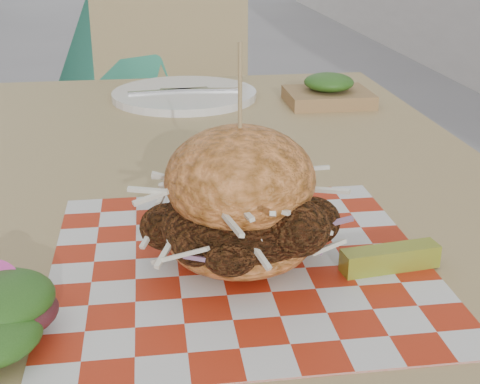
{
  "coord_description": "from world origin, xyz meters",
  "views": [
    {
      "loc": [
        -0.19,
        -0.77,
        1.06
      ],
      "look_at": [
        -0.11,
        -0.2,
        0.82
      ],
      "focal_mm": 50.0,
      "sensor_mm": 36.0,
      "label": 1
    }
  ],
  "objects_px": {
    "patio_table": "(206,230)",
    "sandwich": "(240,206)",
    "patio_chair": "(181,125)",
    "diner": "(138,10)"
  },
  "relations": [
    {
      "from": "patio_table",
      "to": "sandwich",
      "type": "bearing_deg",
      "value": -87.16
    },
    {
      "from": "patio_table",
      "to": "patio_chair",
      "type": "xyz_separation_m",
      "value": [
        0.01,
        0.92,
        -0.12
      ]
    },
    {
      "from": "patio_chair",
      "to": "patio_table",
      "type": "bearing_deg",
      "value": -82.22
    },
    {
      "from": "diner",
      "to": "sandwich",
      "type": "bearing_deg",
      "value": 77.47
    },
    {
      "from": "patio_chair",
      "to": "sandwich",
      "type": "xyz_separation_m",
      "value": [
        -0.0,
        -1.17,
        0.26
      ]
    },
    {
      "from": "patio_table",
      "to": "patio_chair",
      "type": "height_order",
      "value": "patio_chair"
    },
    {
      "from": "diner",
      "to": "patio_table",
      "type": "height_order",
      "value": "diner"
    },
    {
      "from": "patio_table",
      "to": "sandwich",
      "type": "relative_size",
      "value": 5.69
    },
    {
      "from": "diner",
      "to": "patio_table",
      "type": "relative_size",
      "value": 1.38
    },
    {
      "from": "patio_table",
      "to": "sandwich",
      "type": "distance_m",
      "value": 0.28
    }
  ]
}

